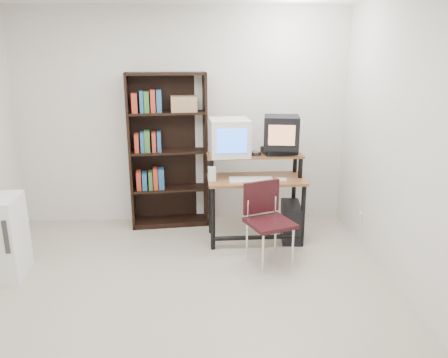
{
  "coord_description": "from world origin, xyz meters",
  "views": [
    {
      "loc": [
        0.24,
        -3.33,
        2.07
      ],
      "look_at": [
        0.46,
        1.1,
        0.79
      ],
      "focal_mm": 35.0,
      "sensor_mm": 36.0,
      "label": 1
    }
  ],
  "objects_px": {
    "crt_monitor": "(229,137)",
    "bookshelf": "(168,149)",
    "computer_desk": "(255,183)",
    "school_chair": "(267,215)",
    "pc_tower": "(291,222)",
    "crt_tv": "(281,132)"
  },
  "relations": [
    {
      "from": "crt_tv",
      "to": "bookshelf",
      "type": "relative_size",
      "value": 0.23
    },
    {
      "from": "crt_tv",
      "to": "school_chair",
      "type": "height_order",
      "value": "crt_tv"
    },
    {
      "from": "crt_monitor",
      "to": "crt_tv",
      "type": "xyz_separation_m",
      "value": [
        0.57,
        -0.02,
        0.06
      ]
    },
    {
      "from": "school_chair",
      "to": "bookshelf",
      "type": "distance_m",
      "value": 1.59
    },
    {
      "from": "crt_monitor",
      "to": "bookshelf",
      "type": "xyz_separation_m",
      "value": [
        -0.72,
        0.43,
        -0.22
      ]
    },
    {
      "from": "computer_desk",
      "to": "pc_tower",
      "type": "bearing_deg",
      "value": -4.54
    },
    {
      "from": "crt_monitor",
      "to": "pc_tower",
      "type": "distance_m",
      "value": 1.2
    },
    {
      "from": "crt_monitor",
      "to": "crt_tv",
      "type": "relative_size",
      "value": 1.07
    },
    {
      "from": "crt_tv",
      "to": "pc_tower",
      "type": "bearing_deg",
      "value": -30.39
    },
    {
      "from": "crt_monitor",
      "to": "bookshelf",
      "type": "distance_m",
      "value": 0.87
    },
    {
      "from": "computer_desk",
      "to": "pc_tower",
      "type": "xyz_separation_m",
      "value": [
        0.41,
        -0.02,
        -0.46
      ]
    },
    {
      "from": "crt_tv",
      "to": "crt_monitor",
      "type": "bearing_deg",
      "value": -173.43
    },
    {
      "from": "crt_monitor",
      "to": "school_chair",
      "type": "relative_size",
      "value": 0.56
    },
    {
      "from": "pc_tower",
      "to": "school_chair",
      "type": "bearing_deg",
      "value": -117.58
    },
    {
      "from": "computer_desk",
      "to": "crt_monitor",
      "type": "xyz_separation_m",
      "value": [
        -0.29,
        0.11,
        0.5
      ]
    },
    {
      "from": "crt_tv",
      "to": "school_chair",
      "type": "bearing_deg",
      "value": -101.02
    },
    {
      "from": "crt_tv",
      "to": "bookshelf",
      "type": "distance_m",
      "value": 1.4
    },
    {
      "from": "pc_tower",
      "to": "crt_tv",
      "type": "bearing_deg",
      "value": 146.6
    },
    {
      "from": "pc_tower",
      "to": "school_chair",
      "type": "xyz_separation_m",
      "value": [
        -0.36,
        -0.55,
        0.3
      ]
    },
    {
      "from": "crt_tv",
      "to": "pc_tower",
      "type": "distance_m",
      "value": 1.03
    },
    {
      "from": "computer_desk",
      "to": "school_chair",
      "type": "relative_size",
      "value": 1.3
    },
    {
      "from": "crt_monitor",
      "to": "school_chair",
      "type": "height_order",
      "value": "crt_monitor"
    }
  ]
}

